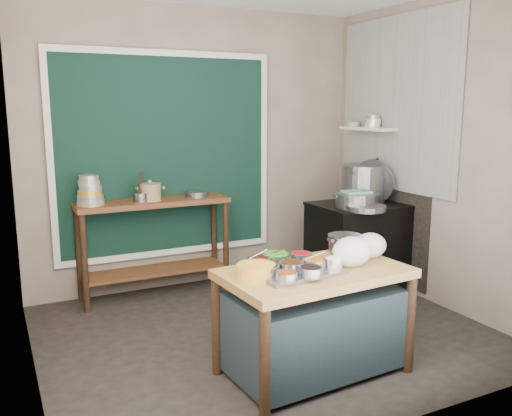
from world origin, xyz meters
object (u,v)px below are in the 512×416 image
yellow_basin (256,271)px  saucepan (345,244)px  prep_table (314,322)px  condiment_tray (295,271)px  steamer (356,200)px  stove_block (359,248)px  stock_pot (363,183)px  utensil_cup (141,197)px  ceramic_crock (150,193)px  back_counter (155,248)px

yellow_basin → saucepan: size_ratio=0.97×
prep_table → condiment_tray: 0.42m
steamer → stove_block: bearing=40.4°
condiment_tray → saucepan: (0.58, 0.26, 0.06)m
saucepan → stock_pot: stock_pot is taller
prep_table → utensil_cup: size_ratio=8.53×
stock_pot → ceramic_crock: bearing=163.8°
stock_pot → prep_table: bearing=-136.1°
yellow_basin → ceramic_crock: ceramic_crock is taller
prep_table → ceramic_crock: (-0.57, 2.00, 0.65)m
saucepan → ceramic_crock: 2.02m
ceramic_crock → saucepan: bearing=-60.4°
back_counter → stock_pot: stock_pot is taller
yellow_basin → steamer: steamer is taller
back_counter → yellow_basin: back_counter is taller
steamer → stock_pot: bearing=43.5°
condiment_tray → utensil_cup: 2.06m
stock_pot → yellow_basin: bearing=-143.4°
stove_block → yellow_basin: stove_block is taller
utensil_cup → saucepan: bearing=-57.8°
condiment_tray → steamer: (1.37, 1.18, 0.19)m
stove_block → stock_pot: 0.66m
back_counter → utensil_cup: size_ratio=9.90×
prep_table → stock_pot: size_ratio=2.63×
prep_table → stock_pot: stock_pot is taller
condiment_tray → yellow_basin: 0.28m
prep_table → back_counter: bearing=101.1°
yellow_basin → ceramic_crock: (-0.12, 2.00, 0.22)m
utensil_cup → steamer: bearing=-23.5°
ceramic_crock → stock_pot: bearing=-16.2°
yellow_basin → utensil_cup: 2.00m
prep_table → stove_block: 1.88m
back_counter → condiment_tray: back_counter is taller
prep_table → condiment_tray: size_ratio=2.19×
back_counter → utensil_cup: (-0.13, -0.05, 0.52)m
condiment_tray → prep_table: bearing=3.4°
stove_block → ceramic_crock: (-1.93, 0.70, 0.60)m
saucepan → steamer: 1.21m
condiment_tray → utensil_cup: bearing=104.2°
condiment_tray → saucepan: size_ratio=2.23×
stock_pot → saucepan: bearing=-132.0°
stove_block → condiment_tray: 2.04m
yellow_basin → prep_table: bearing=0.7°
ceramic_crock → stock_pot: 2.11m
stove_block → condiment_tray: bearing=-139.4°
ceramic_crock → stock_pot: stock_pot is taller
back_counter → stock_pot: size_ratio=3.05×
condiment_tray → yellow_basin: bearing=179.1°
back_counter → condiment_tray: size_ratio=2.54×
back_counter → utensil_cup: 0.54m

